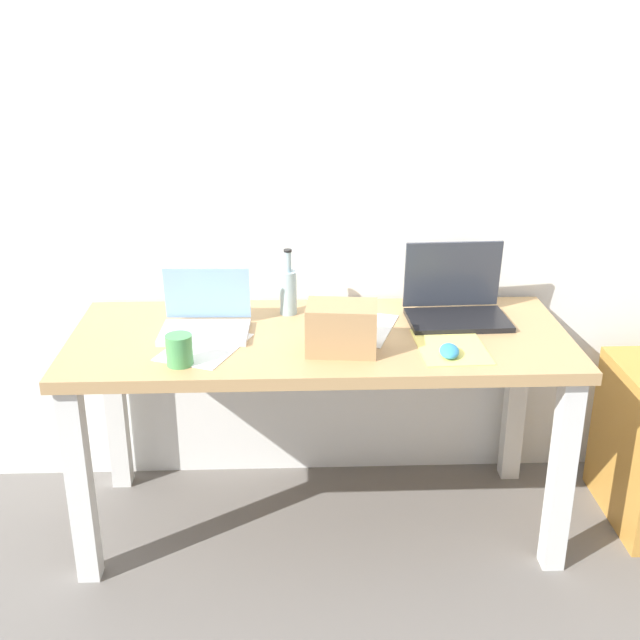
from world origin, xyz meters
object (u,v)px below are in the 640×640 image
cardboard_box (342,328)px  desk (320,363)px  coffee_mug (179,350)px  beer_bottle (288,290)px  computer_mouse (449,351)px  laptop_right (456,302)px  laptop_left (206,319)px

cardboard_box → desk: bearing=114.3°
cardboard_box → coffee_mug: (-0.49, -0.09, -0.03)m
beer_bottle → computer_mouse: (0.49, -0.39, -0.07)m
laptop_right → computer_mouse: 0.33m
laptop_left → coffee_mug: laptop_left is taller
laptop_left → beer_bottle: beer_bottle is taller
cardboard_box → laptop_right: bearing=32.9°
computer_mouse → cardboard_box: cardboard_box is taller
laptop_right → beer_bottle: 0.58m
coffee_mug → desk: bearing=27.4°
cardboard_box → computer_mouse: bearing=-9.5°
cardboard_box → coffee_mug: bearing=-170.1°
coffee_mug → cardboard_box: bearing=9.9°
desk → laptop_left: laptop_left is taller
desk → computer_mouse: 0.45m
beer_bottle → cardboard_box: (0.16, -0.33, -0.01)m
desk → coffee_mug: 0.51m
laptop_right → beer_bottle: bearing=173.3°
desk → beer_bottle: 0.29m
laptop_right → cardboard_box: size_ratio=1.59×
desk → laptop_right: laptop_right is taller
beer_bottle → laptop_left: bearing=-150.9°
desk → computer_mouse: (0.39, -0.19, 0.12)m
desk → computer_mouse: bearing=-26.2°
laptop_left → laptop_right: (0.85, 0.09, 0.01)m
desk → laptop_right: (0.47, 0.13, 0.16)m
beer_bottle → cardboard_box: size_ratio=1.08×
laptop_right → computer_mouse: size_ratio=3.46×
desk → cardboard_box: (0.06, -0.14, 0.18)m
desk → cardboard_box: size_ratio=7.54×
laptop_left → computer_mouse: 0.80m
desk → laptop_left: bearing=173.6°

